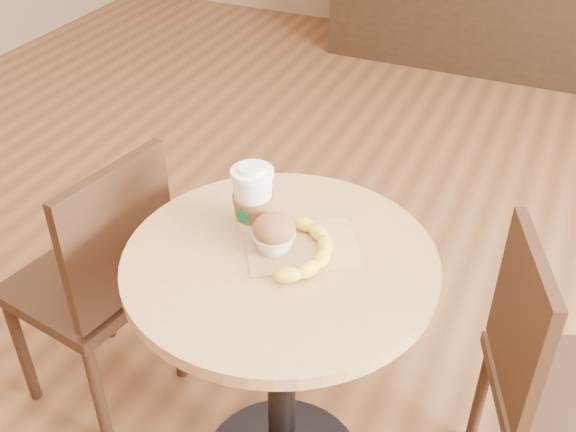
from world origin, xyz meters
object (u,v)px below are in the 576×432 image
object	(u,v)px
cafe_table	(281,333)
chair_right	(550,380)
coffee_cup	(253,200)
chair_left	(100,279)
muffin	(274,234)
banana	(305,251)

from	to	relation	value
cafe_table	chair_right	bearing A→B (deg)	17.66
cafe_table	coffee_cup	world-z (taller)	coffee_cup
chair_left	muffin	bearing A→B (deg)	96.37
coffee_cup	banana	xyz separation A→B (m)	(0.15, -0.06, -0.05)
muffin	coffee_cup	bearing A→B (deg)	142.29
chair_right	banana	world-z (taller)	chair_right
coffee_cup	banana	world-z (taller)	coffee_cup
muffin	chair_right	bearing A→B (deg)	15.77
cafe_table	banana	xyz separation A→B (m)	(0.05, 0.02, 0.25)
chair_right	muffin	distance (m)	0.73
cafe_table	chair_left	xyz separation A→B (m)	(-0.56, 0.04, -0.06)
chair_right	cafe_table	bearing A→B (deg)	87.25
banana	chair_left	bearing A→B (deg)	169.75
cafe_table	chair_left	size ratio (longest dim) A/B	0.89
cafe_table	muffin	xyz separation A→B (m)	(-0.02, 0.02, 0.27)
banana	cafe_table	bearing A→B (deg)	-168.64
coffee_cup	muffin	world-z (taller)	coffee_cup
cafe_table	muffin	size ratio (longest dim) A/B	7.98
cafe_table	muffin	distance (m)	0.27
cafe_table	banana	bearing A→B (deg)	19.40
chair_left	chair_right	world-z (taller)	chair_left
chair_left	banana	distance (m)	0.68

